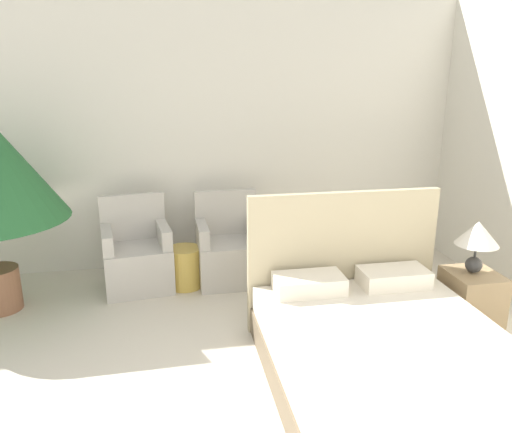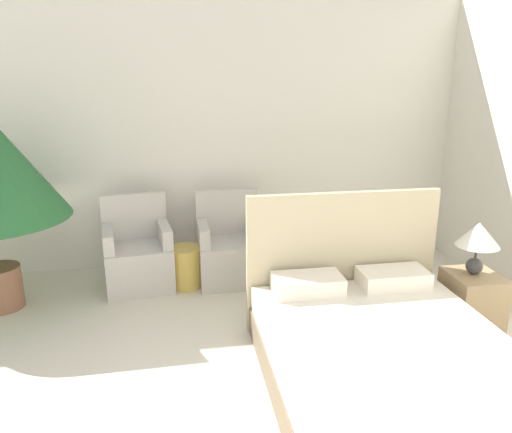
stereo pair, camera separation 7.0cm
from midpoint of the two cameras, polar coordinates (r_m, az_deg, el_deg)
name	(u,v)px [view 2 (the right image)]	position (r m, az deg, el deg)	size (l,w,h in m)	color
wall_back	(207,134)	(5.45, -5.30, 9.37)	(10.00, 0.06, 2.90)	silver
bed	(385,356)	(3.63, 15.08, -15.14)	(1.62, 2.07, 1.17)	brown
armchair_near_window_left	(138,259)	(5.12, -12.92, -4.78)	(0.71, 0.64, 0.91)	#B7B2A8
armchair_near_window_right	(230,254)	(5.14, -2.60, -4.28)	(0.65, 0.58, 0.91)	#B7B2A8
nightstand	(471,301)	(4.65, 23.80, -8.79)	(0.41, 0.44, 0.48)	#937A56
table_lamp	(478,237)	(4.47, 24.45, -2.18)	(0.35, 0.35, 0.45)	#333333
side_table	(186,267)	(5.09, -7.66, -5.73)	(0.34, 0.34, 0.41)	gold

